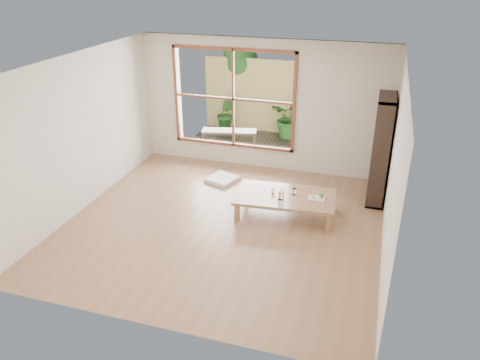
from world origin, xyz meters
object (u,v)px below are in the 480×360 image
Objects in this scene: low_table at (285,197)px; bookshelf at (381,150)px; food_tray at (317,198)px; garden_bench at (229,133)px.

bookshelf is at bearing 31.64° from low_table.
bookshelf reaches higher than low_table.
bookshelf is (1.44, 1.04, 0.63)m from low_table.
low_table is 6.18× the size of food_tray.
food_tray is 0.22× the size of garden_bench.
food_tray is at bearing -60.57° from garden_bench.
bookshelf is 1.48× the size of garden_bench.
garden_bench is (-1.87, 2.69, 0.04)m from low_table.
food_tray reaches higher than garden_bench.
garden_bench is (-2.40, 2.66, -0.03)m from food_tray.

